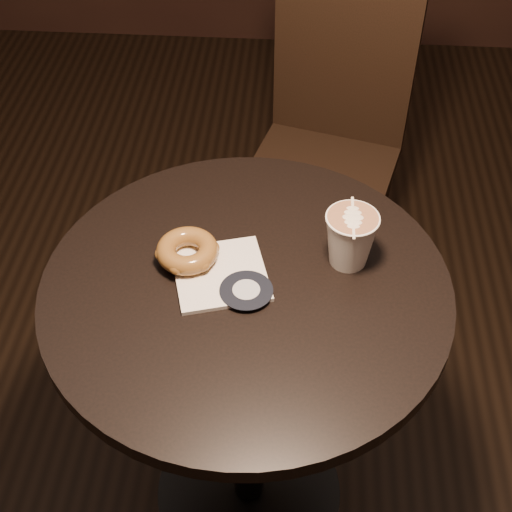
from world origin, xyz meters
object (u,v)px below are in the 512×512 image
doughnut (187,251)px  latte_cup (350,239)px  cafe_table (247,354)px  pastry_bag (220,274)px  chair (332,122)px

doughnut → latte_cup: latte_cup is taller
doughnut → latte_cup: (0.28, 0.02, 0.03)m
doughnut → cafe_table: bearing=-22.9°
pastry_bag → cafe_table: bearing=-32.5°
cafe_table → chair: 0.83m
cafe_table → doughnut: doughnut is taller
pastry_bag → latte_cup: 0.23m
doughnut → latte_cup: bearing=4.3°
pastry_bag → doughnut: (-0.06, 0.03, 0.02)m
pastry_bag → doughnut: doughnut is taller
cafe_table → pastry_bag: bearing=163.3°
cafe_table → chair: bearing=78.4°
cafe_table → doughnut: bearing=157.1°
cafe_table → chair: size_ratio=0.79×
pastry_bag → latte_cup: (0.22, 0.05, 0.05)m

